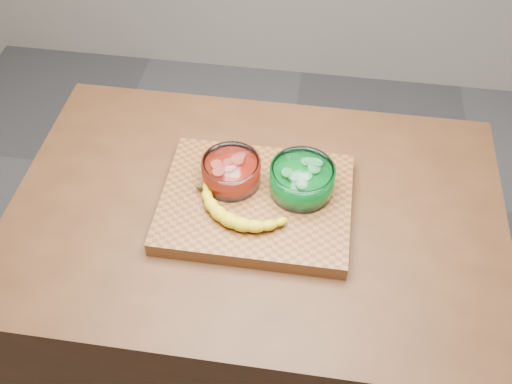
# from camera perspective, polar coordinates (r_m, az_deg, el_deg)

# --- Properties ---
(ground) EXTENTS (3.50, 3.50, 0.00)m
(ground) POSITION_cam_1_polar(r_m,az_deg,el_deg) (2.16, 0.00, -17.02)
(ground) COLOR #59595D
(ground) RESTS_ON ground
(counter) EXTENTS (1.20, 0.80, 0.90)m
(counter) POSITION_cam_1_polar(r_m,az_deg,el_deg) (1.75, 0.00, -11.02)
(counter) COLOR #4A2A16
(counter) RESTS_ON ground
(cutting_board) EXTENTS (0.45, 0.35, 0.04)m
(cutting_board) POSITION_cam_1_polar(r_m,az_deg,el_deg) (1.37, 0.00, -1.10)
(cutting_board) COLOR brown
(cutting_board) RESTS_ON counter
(bowl_red) EXTENTS (0.14, 0.14, 0.07)m
(bowl_red) POSITION_cam_1_polar(r_m,az_deg,el_deg) (1.37, -2.48, 2.05)
(bowl_red) COLOR white
(bowl_red) RESTS_ON cutting_board
(bowl_green) EXTENTS (0.15, 0.15, 0.07)m
(bowl_green) POSITION_cam_1_polar(r_m,az_deg,el_deg) (1.35, 4.60, 1.22)
(bowl_green) COLOR white
(bowl_green) RESTS_ON cutting_board
(banana) EXTENTS (0.25, 0.16, 0.04)m
(banana) POSITION_cam_1_polar(r_m,az_deg,el_deg) (1.31, -1.42, -1.52)
(banana) COLOR gold
(banana) RESTS_ON cutting_board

